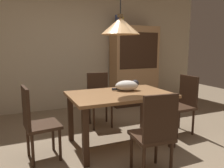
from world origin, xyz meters
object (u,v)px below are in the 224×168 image
(chair_near_front, at_px, (155,132))
(book_blue_wide, at_px, (118,20))
(cat_sleeping, at_px, (128,85))
(hutch_bookcase, at_px, (134,68))
(chair_far_back, at_px, (99,97))
(pendant_lamp, at_px, (120,26))
(book_yellow_short, at_px, (121,22))
(chair_right_side, at_px, (183,102))
(dining_table, at_px, (120,100))
(chair_left_side, at_px, (36,120))

(chair_near_front, relative_size, book_blue_wide, 3.88)
(cat_sleeping, bearing_deg, hutch_bookcase, 58.41)
(chair_far_back, relative_size, pendant_lamp, 0.72)
(book_blue_wide, xyz_separation_m, book_yellow_short, (0.07, 0.00, -0.03))
(cat_sleeping, bearing_deg, chair_right_side, -7.27)
(cat_sleeping, bearing_deg, book_blue_wide, 69.49)
(dining_table, distance_m, chair_near_front, 0.89)
(chair_right_side, bearing_deg, dining_table, -179.89)
(pendant_lamp, height_order, hutch_bookcase, pendant_lamp)
(chair_left_side, xyz_separation_m, book_yellow_short, (2.03, 1.89, 1.43))
(chair_far_back, bearing_deg, cat_sleeping, -76.90)
(chair_far_back, xyz_separation_m, cat_sleeping, (0.18, -0.76, 0.32))
(pendant_lamp, relative_size, book_blue_wide, 5.42)
(cat_sleeping, relative_size, pendant_lamp, 0.31)
(chair_far_back, bearing_deg, chair_near_front, -90.45)
(dining_table, bearing_deg, pendant_lamp, 92.39)
(hutch_bookcase, xyz_separation_m, book_yellow_short, (-0.36, 0.00, 1.05))
(chair_near_front, relative_size, pendant_lamp, 0.72)
(cat_sleeping, bearing_deg, chair_far_back, 103.10)
(chair_right_side, distance_m, pendant_lamp, 1.61)
(hutch_bookcase, xyz_separation_m, book_blue_wide, (-0.42, 0.00, 1.08))
(chair_left_side, relative_size, cat_sleeping, 2.32)
(book_yellow_short, bearing_deg, hutch_bookcase, -0.24)
(chair_right_side, bearing_deg, chair_left_side, -179.71)
(dining_table, bearing_deg, cat_sleeping, 33.92)
(dining_table, bearing_deg, chair_left_side, -179.53)
(chair_far_back, relative_size, chair_left_side, 1.00)
(hutch_bookcase, height_order, book_blue_wide, book_blue_wide)
(chair_near_front, xyz_separation_m, book_yellow_short, (0.91, 2.76, 1.43))
(dining_table, relative_size, chair_left_side, 1.51)
(chair_right_side, bearing_deg, book_blue_wide, 98.75)
(chair_right_side, bearing_deg, book_yellow_short, 96.80)
(chair_far_back, bearing_deg, book_yellow_short, 48.11)
(chair_right_side, relative_size, book_blue_wide, 3.88)
(pendant_lamp, height_order, book_yellow_short, pendant_lamp)
(chair_left_side, distance_m, cat_sleeping, 1.35)
(dining_table, bearing_deg, chair_far_back, 89.56)
(dining_table, bearing_deg, book_blue_wide, 65.93)
(hutch_bookcase, distance_m, book_blue_wide, 1.16)
(book_blue_wide, bearing_deg, chair_left_side, -136.17)
(chair_near_front, xyz_separation_m, chair_left_side, (-1.12, 0.87, 0.00))
(cat_sleeping, distance_m, book_yellow_short, 2.20)
(chair_near_front, xyz_separation_m, book_blue_wide, (0.85, 2.76, 1.46))
(chair_left_side, relative_size, chair_right_side, 1.00)
(dining_table, height_order, pendant_lamp, pendant_lamp)
(hutch_bookcase, bearing_deg, cat_sleeping, -121.59)
(book_yellow_short, bearing_deg, chair_near_front, -108.29)
(dining_table, relative_size, book_blue_wide, 5.83)
(chair_near_front, relative_size, chair_right_side, 1.00)
(chair_far_back, distance_m, book_yellow_short, 1.96)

